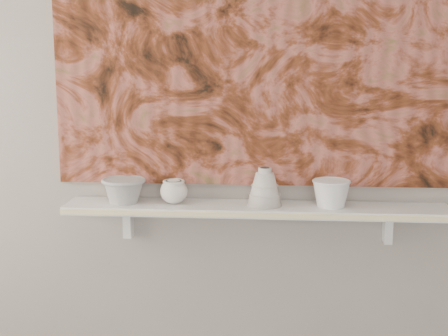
# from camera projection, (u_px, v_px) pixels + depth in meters

# --- Properties ---
(wall_back) EXTENTS (3.60, 0.00, 3.60)m
(wall_back) POSITION_uv_depth(u_px,v_px,m) (257.00, 88.00, 2.29)
(wall_back) COLOR gray
(wall_back) RESTS_ON floor
(shelf) EXTENTS (1.40, 0.18, 0.03)m
(shelf) POSITION_uv_depth(u_px,v_px,m) (256.00, 209.00, 2.28)
(shelf) COLOR white
(shelf) RESTS_ON wall_back
(shelf_stripe) EXTENTS (1.40, 0.01, 0.02)m
(shelf_stripe) POSITION_uv_depth(u_px,v_px,m) (255.00, 216.00, 2.19)
(shelf_stripe) COLOR beige
(shelf_stripe) RESTS_ON shelf
(bracket_left) EXTENTS (0.03, 0.06, 0.12)m
(bracket_left) POSITION_uv_depth(u_px,v_px,m) (128.00, 221.00, 2.39)
(bracket_left) COLOR white
(bracket_left) RESTS_ON wall_back
(bracket_right) EXTENTS (0.03, 0.06, 0.12)m
(bracket_right) POSITION_uv_depth(u_px,v_px,m) (388.00, 227.00, 2.32)
(bracket_right) COLOR white
(bracket_right) RESTS_ON wall_back
(painting) EXTENTS (1.50, 0.02, 1.10)m
(painting) POSITION_uv_depth(u_px,v_px,m) (258.00, 35.00, 2.24)
(painting) COLOR #652C15
(painting) RESTS_ON wall_back
(house_motif) EXTENTS (0.09, 0.00, 0.08)m
(house_motif) POSITION_uv_depth(u_px,v_px,m) (381.00, 122.00, 2.25)
(house_motif) COLOR black
(house_motif) RESTS_ON painting
(bowl_grey) EXTENTS (0.19, 0.19, 0.09)m
(bowl_grey) POSITION_uv_depth(u_px,v_px,m) (124.00, 190.00, 2.30)
(bowl_grey) COLOR #9F9E9C
(bowl_grey) RESTS_ON shelf
(cup_cream) EXTENTS (0.13, 0.13, 0.09)m
(cup_cream) POSITION_uv_depth(u_px,v_px,m) (174.00, 191.00, 2.29)
(cup_cream) COLOR beige
(cup_cream) RESTS_ON shelf
(bell_vessel) EXTENTS (0.13, 0.13, 0.14)m
(bell_vessel) POSITION_uv_depth(u_px,v_px,m) (265.00, 186.00, 2.26)
(bell_vessel) COLOR beige
(bell_vessel) RESTS_ON shelf
(bowl_white) EXTENTS (0.14, 0.14, 0.10)m
(bowl_white) POSITION_uv_depth(u_px,v_px,m) (331.00, 193.00, 2.24)
(bowl_white) COLOR silver
(bowl_white) RESTS_ON shelf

